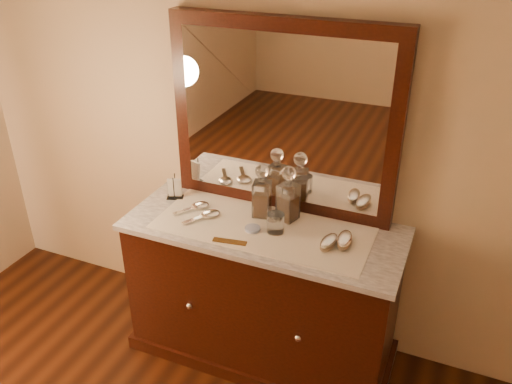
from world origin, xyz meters
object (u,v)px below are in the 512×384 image
pin_dish (253,229)px  brush_near (329,242)px  dresser_cabinet (263,294)px  mirror_frame (283,119)px  napkin_rack (175,189)px  decanter_left (262,196)px  hand_mirror_inner (207,215)px  brush_far (344,240)px  decanter_right (288,199)px  comb (230,241)px  hand_mirror_outer (197,206)px

pin_dish → brush_near: brush_near is taller
dresser_cabinet → mirror_frame: 0.97m
napkin_rack → decanter_left: (0.52, 0.01, 0.06)m
dresser_cabinet → hand_mirror_inner: size_ratio=6.37×
dresser_cabinet → pin_dish: size_ratio=17.82×
pin_dish → brush_far: size_ratio=0.49×
dresser_cabinet → brush_near: size_ratio=8.96×
decanter_right → brush_far: 0.37m
dresser_cabinet → mirror_frame: bearing=90.0°
dresser_cabinet → napkin_rack: size_ratio=10.19×
brush_far → pin_dish: bearing=-172.9°
dresser_cabinet → comb: size_ratio=8.35×
dresser_cabinet → comb: (-0.10, -0.20, 0.45)m
comb → napkin_rack: size_ratio=1.22×
decanter_right → hand_mirror_inner: decanter_right is taller
dresser_cabinet → decanter_right: size_ratio=4.61×
dresser_cabinet → hand_mirror_inner: bearing=-174.3°
decanter_left → comb: bearing=-98.4°
decanter_left → brush_far: decanter_left is taller
napkin_rack → brush_near: size_ratio=0.88×
brush_near → decanter_left: bearing=160.4°
comb → brush_near: bearing=10.2°
decanter_right → brush_far: bearing=-18.9°
mirror_frame → napkin_rack: (-0.57, -0.16, -0.44)m
decanter_right → brush_far: (0.33, -0.11, -0.10)m
mirror_frame → comb: (-0.10, -0.45, -0.49)m
comb → decanter_left: 0.32m
napkin_rack → decanter_right: (0.66, 0.03, 0.07)m
brush_near → brush_far: brush_far is taller
decanter_right → hand_mirror_inner: bearing=-159.9°
comb → decanter_left: bearing=72.6°
comb → brush_far: (0.52, 0.20, 0.02)m
mirror_frame → brush_far: (0.42, -0.24, -0.47)m
dresser_cabinet → mirror_frame: size_ratio=1.17×
napkin_rack → hand_mirror_inner: napkin_rack is taller
decanter_left → decanter_right: size_ratio=0.97×
comb → hand_mirror_outer: hand_mirror_outer is taller
napkin_rack → brush_near: 0.94m
pin_dish → napkin_rack: (-0.54, 0.15, 0.04)m
mirror_frame → decanter_left: bearing=-109.0°
comb → decanter_right: decanter_right is taller
comb → mirror_frame: bearing=69.0°
mirror_frame → brush_far: 0.68m
pin_dish → decanter_right: 0.24m
decanter_right → decanter_left: bearing=-173.2°
napkin_rack → hand_mirror_outer: size_ratio=0.66×
pin_dish → brush_near: size_ratio=0.50×
dresser_cabinet → brush_far: brush_far is taller
dresser_cabinet → hand_mirror_inner: 0.55m
hand_mirror_outer → hand_mirror_inner: (0.09, -0.06, 0.00)m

